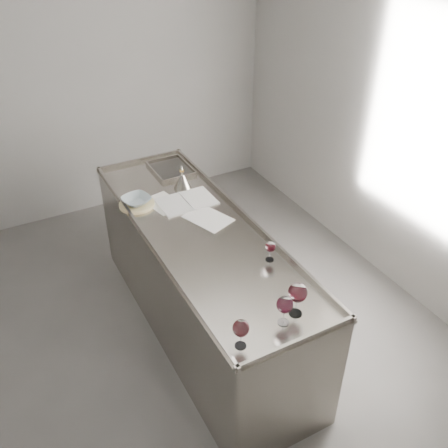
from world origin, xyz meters
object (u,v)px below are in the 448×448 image
wine_glass_right (298,293)px  ceramic_bowl (136,200)px  wine_glass_small (270,247)px  wine_funnel (182,181)px  counter (201,281)px  wine_glass_middle (285,305)px  wine_glass_left (241,329)px  notebook (187,201)px

wine_glass_right → ceramic_bowl: 1.56m
wine_glass_small → ceramic_bowl: wine_glass_small is taller
wine_glass_small → wine_funnel: wine_funnel is taller
wine_glass_right → wine_glass_small: size_ratio=1.51×
counter → wine_funnel: (0.13, 0.58, 0.53)m
counter → wine_glass_middle: bearing=-89.2°
wine_glass_left → wine_funnel: 1.70m
notebook → ceramic_bowl: ceramic_bowl is taller
notebook → wine_funnel: wine_funnel is taller
wine_glass_small → notebook: 0.92m
wine_funnel → ceramic_bowl: bearing=-169.7°
notebook → ceramic_bowl: (-0.35, 0.13, 0.04)m
wine_glass_middle → ceramic_bowl: (-0.29, 1.54, -0.08)m
counter → notebook: bearing=78.9°
wine_glass_small → ceramic_bowl: bearing=117.1°
wine_glass_left → ceramic_bowl: wine_glass_left is taller
counter → ceramic_bowl: (-0.28, 0.51, 0.51)m
counter → wine_funnel: size_ratio=11.81×
wine_glass_middle → wine_glass_right: 0.11m
wine_glass_middle → counter: bearing=90.8°
ceramic_bowl → wine_glass_right: bearing=-75.5°
counter → wine_glass_small: size_ratio=17.34×
counter → notebook: 0.61m
counter → wine_funnel: wine_funnel is taller
wine_funnel → counter: bearing=-103.0°
counter → wine_glass_right: 1.18m
counter → wine_glass_small: (0.25, -0.52, 0.57)m
wine_glass_left → wine_glass_right: size_ratio=0.83×
wine_funnel → wine_glass_small: bearing=-84.0°
wine_glass_left → notebook: wine_glass_left is taller
wine_glass_small → wine_funnel: size_ratio=0.68×
wine_glass_small → wine_glass_left: bearing=-134.0°
wine_glass_left → wine_glass_small: bearing=46.0°
wine_glass_middle → wine_glass_right: (0.10, 0.03, 0.02)m
wine_glass_middle → wine_glass_small: size_ratio=1.30×
wine_glass_right → notebook: size_ratio=0.50×
wine_glass_middle → notebook: 1.41m
wine_glass_small → notebook: (-0.18, 0.90, -0.09)m
ceramic_bowl → wine_funnel: 0.42m
counter → ceramic_bowl: size_ratio=11.82×
wine_glass_left → wine_glass_small: wine_glass_left is taller
wine_glass_small → ceramic_bowl: (-0.53, 1.03, -0.05)m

